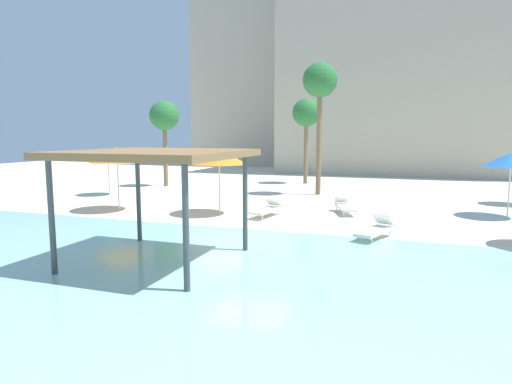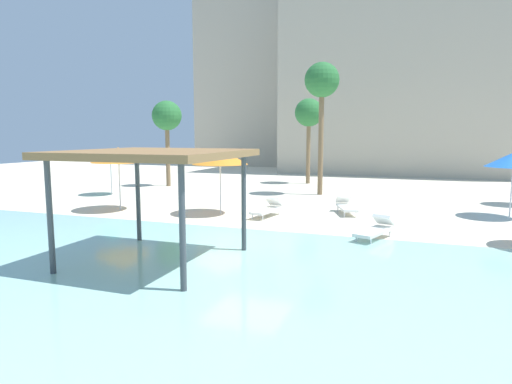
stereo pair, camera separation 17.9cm
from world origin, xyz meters
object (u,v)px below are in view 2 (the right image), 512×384
object	(u,v)px
beach_umbrella_orange_1	(220,157)
lounge_chair_3	(346,206)
lounge_chair_0	(376,229)
lounge_chair_2	(268,208)
palm_tree_3	(322,84)
palm_tree_1	(309,114)
palm_tree_2	(167,117)
beach_umbrella_orange_3	(118,155)
shade_pavilion	(154,157)
beach_umbrella_teal_2	(110,154)

from	to	relation	value
beach_umbrella_orange_1	lounge_chair_3	bearing A→B (deg)	21.31
beach_umbrella_orange_1	lounge_chair_0	world-z (taller)	beach_umbrella_orange_1
lounge_chair_2	palm_tree_3	size ratio (longest dim) A/B	0.27
palm_tree_1	palm_tree_2	xyz separation A→B (m)	(-8.26, -4.61, -0.25)
palm_tree_3	beach_umbrella_orange_3	bearing A→B (deg)	-132.32
beach_umbrella_orange_1	palm_tree_1	distance (m)	13.04
shade_pavilion	beach_umbrella_teal_2	distance (m)	14.27
palm_tree_1	lounge_chair_0	bearing A→B (deg)	-69.24
beach_umbrella_teal_2	palm_tree_2	bearing A→B (deg)	80.50
beach_umbrella_orange_1	beach_umbrella_teal_2	world-z (taller)	beach_umbrella_orange_1
lounge_chair_0	palm_tree_2	xyz separation A→B (m)	(-14.05, 10.66, 4.13)
beach_umbrella_teal_2	beach_umbrella_orange_3	world-z (taller)	beach_umbrella_orange_3
lounge_chair_3	palm_tree_1	bearing A→B (deg)	-179.10
palm_tree_1	palm_tree_2	bearing A→B (deg)	-150.82
lounge_chair_3	palm_tree_1	size ratio (longest dim) A/B	0.34
palm_tree_2	lounge_chair_3	bearing A→B (deg)	-26.70
beach_umbrella_orange_3	lounge_chair_3	distance (m)	10.17
shade_pavilion	lounge_chair_0	size ratio (longest dim) A/B	2.14
beach_umbrella_orange_1	lounge_chair_0	xyz separation A→B (m)	(6.60, -2.45, -2.11)
lounge_chair_0	palm_tree_1	xyz separation A→B (m)	(-5.79, 15.27, 4.38)
shade_pavilion	lounge_chair_2	xyz separation A→B (m)	(0.71, 7.22, -2.43)
beach_umbrella_orange_1	beach_umbrella_teal_2	xyz separation A→B (m)	(-8.25, 3.45, -0.13)
lounge_chair_3	palm_tree_3	size ratio (longest dim) A/B	0.27
beach_umbrella_orange_3	palm_tree_1	distance (m)	14.68
lounge_chair_0	beach_umbrella_teal_2	bearing A→B (deg)	-91.85
shade_pavilion	beach_umbrella_teal_2	bearing A→B (deg)	132.38
beach_umbrella_orange_1	beach_umbrella_orange_3	bearing A→B (deg)	-172.17
lounge_chair_0	lounge_chair_3	bearing A→B (deg)	-140.16
beach_umbrella_orange_1	palm_tree_1	bearing A→B (deg)	86.40
shade_pavilion	palm_tree_3	distance (m)	14.98
palm_tree_3	lounge_chair_0	bearing A→B (deg)	-68.75
palm_tree_2	lounge_chair_2	bearing A→B (deg)	-40.28
lounge_chair_3	palm_tree_1	distance (m)	12.45
beach_umbrella_teal_2	lounge_chair_3	distance (m)	13.47
lounge_chair_2	palm_tree_1	distance (m)	13.48
beach_umbrella_orange_1	shade_pavilion	bearing A→B (deg)	-79.10
shade_pavilion	lounge_chair_2	world-z (taller)	shade_pavilion
beach_umbrella_orange_3	lounge_chair_3	size ratio (longest dim) A/B	1.41
shade_pavilion	palm_tree_2	xyz separation A→B (m)	(-8.82, 15.29, 1.69)
lounge_chair_3	beach_umbrella_orange_3	bearing A→B (deg)	-95.12
beach_umbrella_orange_3	lounge_chair_2	world-z (taller)	beach_umbrella_orange_3
lounge_chair_0	lounge_chair_2	bearing A→B (deg)	-99.94
palm_tree_3	shade_pavilion	bearing A→B (deg)	-95.42
beach_umbrella_orange_3	palm_tree_3	bearing A→B (deg)	47.68
beach_umbrella_orange_1	palm_tree_1	world-z (taller)	palm_tree_1
beach_umbrella_teal_2	lounge_chair_3	bearing A→B (deg)	-6.47
palm_tree_3	lounge_chair_3	bearing A→B (deg)	-67.77
shade_pavilion	palm_tree_1	world-z (taller)	palm_tree_1
shade_pavilion	lounge_chair_3	world-z (taller)	shade_pavilion
shade_pavilion	palm_tree_1	xyz separation A→B (m)	(-0.56, 19.91, 1.95)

